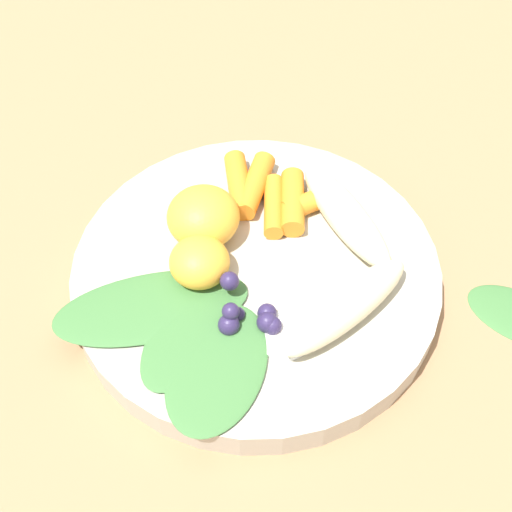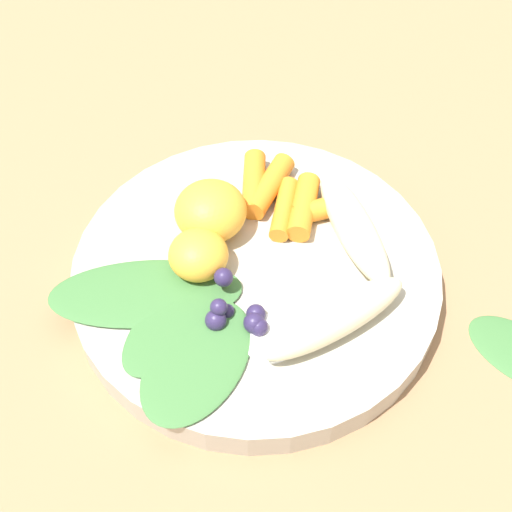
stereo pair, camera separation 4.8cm
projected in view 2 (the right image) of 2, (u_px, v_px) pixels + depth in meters
The scene contains 16 objects.
ground_plane at pixel (256, 285), 0.51m from camera, with size 2.40×2.40×0.00m, color #99704C.
bowl at pixel (256, 275), 0.50m from camera, with size 0.27×0.27×0.02m, color #B2AD9E.
banana_peeled_left at pixel (354, 227), 0.50m from camera, with size 0.11×0.03×0.03m, color beige.
banana_peeled_right at pixel (335, 318), 0.45m from camera, with size 0.11×0.03×0.03m, color beige.
orange_segment_near at pixel (198, 255), 0.48m from camera, with size 0.04×0.04×0.03m, color #F4A833.
orange_segment_far at pixel (211, 211), 0.50m from camera, with size 0.05×0.05×0.04m, color #F4A833.
carrot_front at pixel (323, 209), 0.51m from camera, with size 0.02×0.02×0.05m, color orange.
carrot_mid_left at pixel (304, 207), 0.51m from camera, with size 0.02×0.02×0.06m, color orange.
carrot_mid_right at pixel (284, 209), 0.52m from camera, with size 0.01×0.01×0.06m, color orange.
carrot_rear at pixel (269, 186), 0.53m from camera, with size 0.02×0.02×0.06m, color orange.
carrot_small at pixel (254, 184), 0.53m from camera, with size 0.02×0.02×0.06m, color orange.
blueberry_pile at pixel (237, 312), 0.45m from camera, with size 0.04×0.04×0.02m.
coconut_shred_patch at pixel (269, 339), 0.45m from camera, with size 0.04×0.04×0.00m, color white.
kale_leaf_left at pixel (145, 293), 0.47m from camera, with size 0.14×0.06×0.01m, color #3D7038.
kale_leaf_right at pixel (176, 321), 0.46m from camera, with size 0.10×0.05×0.01m, color #3D7038.
kale_leaf_rear at pixel (197, 360), 0.44m from camera, with size 0.10×0.06×0.01m, color #3D7038.
Camera 2 is at (0.29, 0.07, 0.41)m, focal length 47.44 mm.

